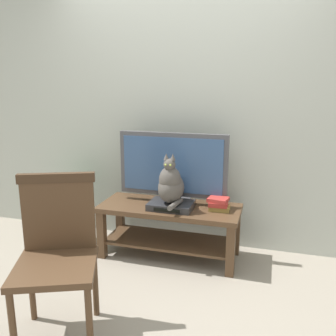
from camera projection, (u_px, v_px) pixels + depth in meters
name	position (u px, v px, depth m)	size (l,w,h in m)	color
ground_plane	(155.00, 289.00, 2.84)	(12.00, 12.00, 0.00)	gray
back_wall	(188.00, 100.00, 3.47)	(7.00, 0.12, 2.80)	#B7BCB2
tv_stand	(170.00, 221.00, 3.32)	(1.26, 0.51, 0.48)	#513823
tv	(173.00, 167.00, 3.31)	(1.00, 0.20, 0.65)	#4C4C51
media_box	(171.00, 205.00, 3.22)	(0.38, 0.28, 0.06)	#2D2D30
cat	(171.00, 184.00, 3.16)	(0.22, 0.37, 0.44)	#514C47
wooden_chair	(57.00, 245.00, 2.28)	(0.63, 0.63, 1.01)	#513823
book_stack	(219.00, 204.00, 3.16)	(0.20, 0.17, 0.11)	olive
potted_plant	(72.00, 200.00, 3.58)	(0.39, 0.39, 0.72)	#47474C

